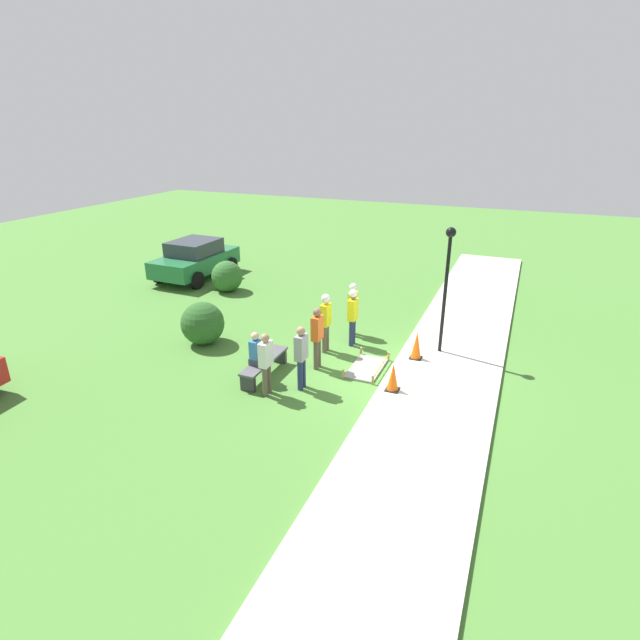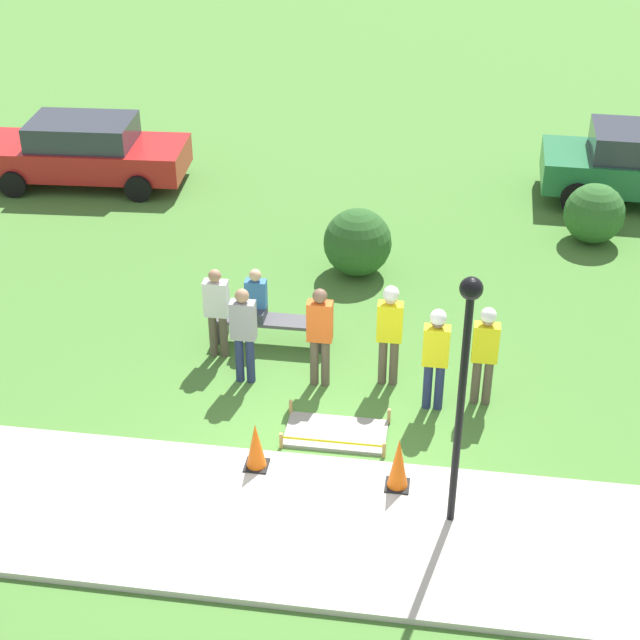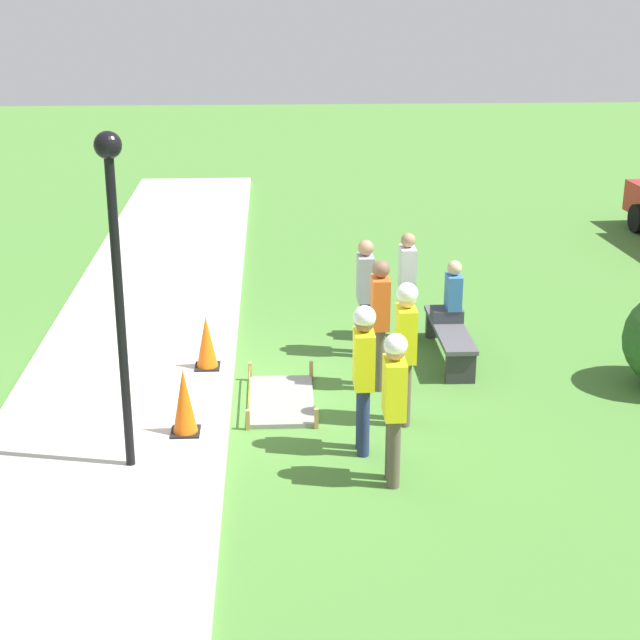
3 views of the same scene
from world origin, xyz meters
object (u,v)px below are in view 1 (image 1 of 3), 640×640
at_px(traffic_cone_near_patch, 393,377).
at_px(parked_car_green, 195,259).
at_px(worker_supervisor, 353,312).
at_px(worker_trainee, 353,305).
at_px(traffic_cone_far_patch, 417,345).
at_px(park_bench, 264,364).
at_px(bystander_in_gray_shirt, 266,361).
at_px(lamppost_near, 447,272).
at_px(person_seated_on_bench, 257,352).
at_px(bystander_in_orange_shirt, 317,335).
at_px(bystander_in_white_shirt, 301,354).
at_px(worker_assistant, 326,318).

height_order(traffic_cone_near_patch, parked_car_green, parked_car_green).
distance_m(worker_supervisor, worker_trainee, 0.78).
distance_m(traffic_cone_far_patch, worker_supervisor, 2.16).
relative_size(park_bench, parked_car_green, 0.48).
bearing_deg(bystander_in_gray_shirt, lamppost_near, -41.72).
relative_size(worker_trainee, parked_car_green, 0.42).
distance_m(traffic_cone_near_patch, bystander_in_gray_shirt, 3.18).
distance_m(person_seated_on_bench, bystander_in_orange_shirt, 1.73).
bearing_deg(park_bench, worker_supervisor, -27.90).
bearing_deg(lamppost_near, bystander_in_white_shirt, 139.63).
xyz_separation_m(bystander_in_orange_shirt, bystander_in_white_shirt, (-1.21, -0.08, -0.04)).
bearing_deg(bystander_in_white_shirt, parked_car_green, 49.60).
bearing_deg(bystander_in_white_shirt, bystander_in_gray_shirt, 131.60).
relative_size(bystander_in_gray_shirt, parked_car_green, 0.40).
bearing_deg(park_bench, worker_assistant, -23.98).
height_order(person_seated_on_bench, parked_car_green, parked_car_green).
distance_m(park_bench, bystander_in_orange_shirt, 1.63).
height_order(traffic_cone_far_patch, person_seated_on_bench, person_seated_on_bench).
xyz_separation_m(bystander_in_orange_shirt, lamppost_near, (2.20, -2.98, 1.51)).
distance_m(traffic_cone_near_patch, bystander_in_orange_shirt, 2.43).
relative_size(traffic_cone_near_patch, bystander_in_orange_shirt, 0.42).
relative_size(bystander_in_orange_shirt, lamppost_near, 0.48).
xyz_separation_m(traffic_cone_far_patch, bystander_in_white_shirt, (-2.66, 2.36, 0.46)).
bearing_deg(bystander_in_orange_shirt, traffic_cone_near_patch, -104.03).
distance_m(worker_assistant, worker_trainee, 1.53).
distance_m(person_seated_on_bench, parked_car_green, 10.04).
distance_m(bystander_in_white_shirt, parked_car_green, 10.91).
bearing_deg(traffic_cone_near_patch, lamppost_near, -13.78).
height_order(traffic_cone_far_patch, parked_car_green, parked_car_green).
bearing_deg(parked_car_green, traffic_cone_far_patch, -111.18).
height_order(traffic_cone_far_patch, bystander_in_gray_shirt, bystander_in_gray_shirt).
height_order(worker_trainee, bystander_in_gray_shirt, worker_trainee).
bearing_deg(lamppost_near, traffic_cone_far_patch, 144.25).
height_order(worker_trainee, bystander_in_white_shirt, worker_trainee).
bearing_deg(traffic_cone_far_patch, bystander_in_gray_shirt, 137.04).
xyz_separation_m(traffic_cone_far_patch, person_seated_on_bench, (-2.72, 3.60, 0.33)).
height_order(bystander_in_orange_shirt, bystander_in_white_shirt, bystander_in_orange_shirt).
relative_size(bystander_in_gray_shirt, lamppost_near, 0.45).
bearing_deg(bystander_in_orange_shirt, lamppost_near, -53.55).
xyz_separation_m(park_bench, person_seated_on_bench, (-0.28, 0.05, 0.48)).
xyz_separation_m(park_bench, bystander_in_white_shirt, (-0.22, -1.19, 0.62)).
height_order(traffic_cone_near_patch, worker_assistant, worker_assistant).
relative_size(park_bench, bystander_in_orange_shirt, 1.11).
distance_m(worker_supervisor, bystander_in_gray_shirt, 3.78).
height_order(worker_supervisor, parked_car_green, worker_supervisor).
distance_m(bystander_in_white_shirt, lamppost_near, 4.74).
height_order(park_bench, person_seated_on_bench, person_seated_on_bench).
height_order(person_seated_on_bench, lamppost_near, lamppost_near).
relative_size(bystander_in_orange_shirt, bystander_in_white_shirt, 1.03).
height_order(worker_assistant, bystander_in_white_shirt, worker_assistant).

